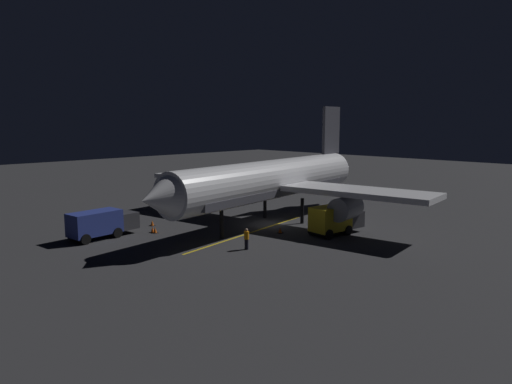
# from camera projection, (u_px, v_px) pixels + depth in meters

# --- Properties ---
(ground_plane) EXTENTS (180.00, 180.00, 0.20)m
(ground_plane) POSITION_uv_depth(u_px,v_px,m) (270.00, 225.00, 48.29)
(ground_plane) COLOR #2F2F32
(apron_guide_stripe) EXTENTS (3.30, 17.83, 0.01)m
(apron_guide_stripe) POSITION_uv_depth(u_px,v_px,m) (250.00, 233.00, 44.61)
(apron_guide_stripe) COLOR gold
(apron_guide_stripe) RESTS_ON ground_plane
(airliner) EXTENTS (32.28, 33.86, 11.97)m
(airliner) POSITION_uv_depth(u_px,v_px,m) (274.00, 181.00, 48.10)
(airliner) COLOR white
(airliner) RESTS_ON ground_plane
(baggage_truck) EXTENTS (2.71, 6.45, 2.47)m
(baggage_truck) POSITION_uv_depth(u_px,v_px,m) (101.00, 224.00, 42.47)
(baggage_truck) COLOR navy
(baggage_truck) RESTS_ON ground_plane
(catering_truck) EXTENTS (2.78, 5.66, 2.64)m
(catering_truck) POSITION_uv_depth(u_px,v_px,m) (335.00, 220.00, 43.85)
(catering_truck) COLOR gold
(catering_truck) RESTS_ON ground_plane
(ground_crew_worker) EXTENTS (0.40, 0.40, 1.74)m
(ground_crew_worker) POSITION_uv_depth(u_px,v_px,m) (247.00, 239.00, 38.71)
(ground_crew_worker) COLOR black
(ground_crew_worker) RESTS_ON ground_plane
(traffic_cone_near_left) EXTENTS (0.50, 0.50, 0.55)m
(traffic_cone_near_left) POSITION_uv_depth(u_px,v_px,m) (152.00, 223.00, 47.57)
(traffic_cone_near_left) COLOR #EA590F
(traffic_cone_near_left) RESTS_ON ground_plane
(traffic_cone_near_right) EXTENTS (0.50, 0.50, 0.55)m
(traffic_cone_near_right) POSITION_uv_depth(u_px,v_px,m) (280.00, 230.00, 44.48)
(traffic_cone_near_right) COLOR #EA590F
(traffic_cone_near_right) RESTS_ON ground_plane
(traffic_cone_under_wing) EXTENTS (0.50, 0.50, 0.55)m
(traffic_cone_under_wing) POSITION_uv_depth(u_px,v_px,m) (153.00, 230.00, 44.67)
(traffic_cone_under_wing) COLOR #EA590F
(traffic_cone_under_wing) RESTS_ON ground_plane
(traffic_cone_far) EXTENTS (0.50, 0.50, 0.55)m
(traffic_cone_far) POSITION_uv_depth(u_px,v_px,m) (155.00, 230.00, 44.47)
(traffic_cone_far) COLOR #EA590F
(traffic_cone_far) RESTS_ON ground_plane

